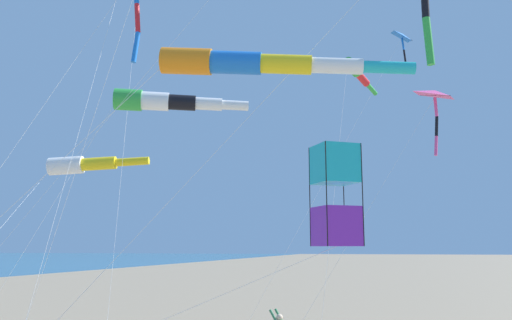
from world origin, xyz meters
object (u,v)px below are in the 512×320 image
(kite_windsock_yellow_midlevel, at_px, (357,73))
(kite_box_purple_drifting, at_px, (335,195))
(kite_delta_orange_high_right, at_px, (435,96))
(kite_delta_rainbow_low_near, at_px, (403,37))
(kite_windsock_red_high_left, at_px, (250,63))
(kite_windsock_long_streamer_right, at_px, (84,165))
(kite_windsock_magenta_far_left, at_px, (163,102))

(kite_windsock_yellow_midlevel, bearing_deg, kite_box_purple_drifting, -88.68)
(kite_windsock_yellow_midlevel, bearing_deg, kite_delta_orange_high_right, -27.05)
(kite_delta_rainbow_low_near, height_order, kite_windsock_yellow_midlevel, kite_delta_rainbow_low_near)
(kite_delta_orange_high_right, height_order, kite_windsock_yellow_midlevel, kite_windsock_yellow_midlevel)
(kite_windsock_red_high_left, height_order, kite_windsock_long_streamer_right, kite_windsock_long_streamer_right)
(kite_windsock_magenta_far_left, height_order, kite_windsock_yellow_midlevel, kite_windsock_yellow_midlevel)
(kite_delta_rainbow_low_near, relative_size, kite_windsock_yellow_midlevel, 1.29)
(kite_windsock_red_high_left, distance_m, kite_windsock_long_streamer_right, 14.51)
(kite_delta_orange_high_right, height_order, kite_windsock_red_high_left, kite_delta_orange_high_right)
(kite_windsock_red_high_left, relative_size, kite_box_purple_drifting, 0.99)
(kite_delta_orange_high_right, bearing_deg, kite_windsock_red_high_left, -106.66)
(kite_delta_orange_high_right, relative_size, kite_windsock_magenta_far_left, 1.14)
(kite_windsock_magenta_far_left, xyz_separation_m, kite_windsock_yellow_midlevel, (6.52, 8.63, 3.35))
(kite_windsock_long_streamer_right, height_order, kite_windsock_yellow_midlevel, kite_windsock_yellow_midlevel)
(kite_delta_rainbow_low_near, bearing_deg, kite_box_purple_drifting, -95.72)
(kite_delta_rainbow_low_near, height_order, kite_windsock_red_high_left, kite_delta_rainbow_low_near)
(kite_delta_orange_high_right, xyz_separation_m, kite_box_purple_drifting, (-3.14, -13.20, -5.63))
(kite_windsock_red_high_left, distance_m, kite_windsock_magenta_far_left, 9.97)
(kite_delta_orange_high_right, distance_m, kite_delta_rainbow_low_near, 9.70)
(kite_delta_orange_high_right, xyz_separation_m, kite_delta_rainbow_low_near, (-1.05, 7.61, 5.92))
(kite_box_purple_drifting, bearing_deg, kite_windsock_long_streamer_right, 143.13)
(kite_windsock_magenta_far_left, distance_m, kite_box_purple_drifting, 10.25)
(kite_delta_orange_high_right, bearing_deg, kite_box_purple_drifting, -103.36)
(kite_windsock_long_streamer_right, bearing_deg, kite_windsock_yellow_midlevel, 29.70)
(kite_delta_rainbow_low_near, height_order, kite_windsock_magenta_far_left, kite_delta_rainbow_low_near)
(kite_delta_rainbow_low_near, distance_m, kite_windsock_magenta_far_left, 18.52)
(kite_delta_rainbow_low_near, bearing_deg, kite_windsock_red_high_left, -98.62)
(kite_windsock_red_high_left, relative_size, kite_windsock_yellow_midlevel, 0.81)
(kite_windsock_red_high_left, distance_m, kite_box_purple_drifting, 3.21)
(kite_box_purple_drifting, xyz_separation_m, kite_windsock_yellow_midlevel, (-0.34, 14.98, 7.55))
(kite_delta_orange_high_right, height_order, kite_windsock_long_streamer_right, kite_delta_orange_high_right)
(kite_delta_rainbow_low_near, bearing_deg, kite_windsock_magenta_far_left, -121.76)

